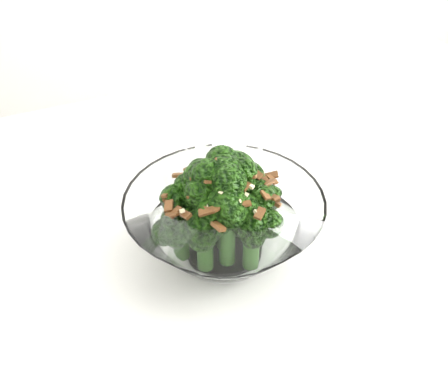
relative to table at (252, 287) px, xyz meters
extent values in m
cube|color=white|center=(0.00, 0.00, 0.05)|extent=(1.38, 1.12, 0.04)
cylinder|color=white|center=(0.42, 0.48, -0.33)|extent=(0.04, 0.04, 0.71)
cylinder|color=white|center=(-0.03, -0.01, 0.07)|extent=(0.08, 0.08, 0.01)
cylinder|color=#275616|center=(-0.03, -0.01, 0.12)|extent=(0.02, 0.02, 0.08)
sphere|color=#22510F|center=(-0.03, -0.01, 0.16)|extent=(0.05, 0.05, 0.05)
cylinder|color=#275616|center=(-0.02, 0.01, 0.11)|extent=(0.02, 0.02, 0.07)
sphere|color=#22510F|center=(-0.02, 0.01, 0.16)|extent=(0.04, 0.04, 0.04)
cylinder|color=#275616|center=(-0.05, 0.00, 0.11)|extent=(0.02, 0.02, 0.07)
sphere|color=#22510F|center=(-0.05, 0.00, 0.15)|extent=(0.04, 0.04, 0.04)
cylinder|color=#275616|center=(-0.03, -0.03, 0.11)|extent=(0.02, 0.02, 0.06)
sphere|color=#22510F|center=(-0.03, -0.03, 0.15)|extent=(0.04, 0.04, 0.04)
cylinder|color=#275616|center=(0.00, -0.01, 0.10)|extent=(0.02, 0.02, 0.05)
sphere|color=#22510F|center=(0.00, -0.01, 0.14)|extent=(0.04, 0.04, 0.04)
cylinder|color=#275616|center=(-0.07, 0.01, 0.10)|extent=(0.02, 0.02, 0.05)
sphere|color=#22510F|center=(-0.07, 0.01, 0.14)|extent=(0.04, 0.04, 0.04)
cylinder|color=#275616|center=(-0.01, -0.04, 0.10)|extent=(0.02, 0.02, 0.05)
sphere|color=#22510F|center=(-0.01, -0.04, 0.13)|extent=(0.04, 0.04, 0.04)
cylinder|color=#275616|center=(-0.06, -0.03, 0.10)|extent=(0.02, 0.02, 0.04)
sphere|color=#22510F|center=(-0.06, -0.03, 0.13)|extent=(0.04, 0.04, 0.04)
cylinder|color=#275616|center=(0.01, 0.02, 0.10)|extent=(0.02, 0.02, 0.04)
sphere|color=#22510F|center=(0.01, 0.02, 0.12)|extent=(0.04, 0.04, 0.04)
cylinder|color=#275616|center=(-0.08, -0.02, 0.10)|extent=(0.02, 0.02, 0.04)
sphere|color=#22510F|center=(-0.08, -0.02, 0.12)|extent=(0.04, 0.04, 0.04)
cylinder|color=#275616|center=(-0.03, 0.03, 0.10)|extent=(0.02, 0.02, 0.04)
sphere|color=#22510F|center=(-0.03, 0.03, 0.13)|extent=(0.04, 0.04, 0.04)
cylinder|color=#275616|center=(-0.06, 0.01, 0.10)|extent=(0.02, 0.02, 0.04)
sphere|color=#22510F|center=(-0.06, 0.01, 0.13)|extent=(0.04, 0.04, 0.04)
cube|color=brown|center=(-0.08, -0.03, 0.14)|extent=(0.01, 0.01, 0.01)
cube|color=brown|center=(-0.07, 0.02, 0.15)|extent=(0.01, 0.01, 0.01)
cube|color=brown|center=(-0.03, -0.02, 0.18)|extent=(0.01, 0.01, 0.00)
cube|color=brown|center=(0.02, 0.00, 0.15)|extent=(0.01, 0.01, 0.01)
cube|color=brown|center=(-0.02, -0.02, 0.17)|extent=(0.01, 0.01, 0.01)
cube|color=brown|center=(0.01, -0.03, 0.15)|extent=(0.01, 0.01, 0.01)
cube|color=brown|center=(0.02, 0.01, 0.15)|extent=(0.01, 0.01, 0.01)
cube|color=brown|center=(-0.09, 0.00, 0.15)|extent=(0.01, 0.01, 0.01)
cube|color=brown|center=(-0.05, -0.02, 0.17)|extent=(0.01, 0.01, 0.01)
cube|color=brown|center=(0.01, -0.01, 0.15)|extent=(0.01, 0.01, 0.01)
cube|color=brown|center=(0.00, -0.03, 0.16)|extent=(0.01, 0.01, 0.01)
cube|color=brown|center=(-0.04, -0.01, 0.18)|extent=(0.01, 0.01, 0.00)
cube|color=brown|center=(-0.04, 0.01, 0.17)|extent=(0.01, 0.01, 0.01)
cube|color=brown|center=(-0.03, 0.03, 0.15)|extent=(0.01, 0.01, 0.01)
cube|color=brown|center=(-0.01, -0.01, 0.17)|extent=(0.01, 0.01, 0.01)
cube|color=brown|center=(-0.05, -0.04, 0.16)|extent=(0.01, 0.01, 0.01)
cube|color=brown|center=(-0.06, 0.01, 0.16)|extent=(0.02, 0.01, 0.01)
cube|color=brown|center=(0.01, -0.03, 0.15)|extent=(0.01, 0.01, 0.01)
cube|color=brown|center=(-0.09, -0.02, 0.15)|extent=(0.01, 0.01, 0.01)
cube|color=brown|center=(-0.06, 0.03, 0.15)|extent=(0.01, 0.01, 0.01)
cube|color=brown|center=(0.01, -0.01, 0.16)|extent=(0.02, 0.01, 0.00)
cube|color=brown|center=(-0.05, 0.00, 0.17)|extent=(0.01, 0.01, 0.01)
cube|color=brown|center=(-0.04, 0.04, 0.15)|extent=(0.01, 0.01, 0.01)
cube|color=brown|center=(-0.07, -0.04, 0.15)|extent=(0.01, 0.01, 0.01)
cube|color=brown|center=(-0.03, -0.03, 0.17)|extent=(0.01, 0.01, 0.01)
cube|color=brown|center=(-0.04, 0.02, 0.16)|extent=(0.01, 0.01, 0.01)
cube|color=brown|center=(-0.05, -0.06, 0.15)|extent=(0.01, 0.02, 0.01)
cube|color=brown|center=(0.01, -0.03, 0.15)|extent=(0.01, 0.02, 0.01)
cube|color=brown|center=(-0.05, -0.04, 0.16)|extent=(0.01, 0.01, 0.01)
cube|color=brown|center=(-0.01, -0.05, 0.15)|extent=(0.01, 0.01, 0.01)
cube|color=brown|center=(0.00, 0.00, 0.16)|extent=(0.01, 0.01, 0.01)
cube|color=brown|center=(-0.05, -0.04, 0.16)|extent=(0.01, 0.01, 0.01)
cube|color=brown|center=(-0.07, 0.02, 0.15)|extent=(0.01, 0.01, 0.01)
cube|color=brown|center=(-0.06, -0.02, 0.16)|extent=(0.01, 0.01, 0.01)
cube|color=brown|center=(-0.09, -0.01, 0.14)|extent=(0.01, 0.01, 0.01)
cube|color=brown|center=(0.00, 0.02, 0.16)|extent=(0.01, 0.01, 0.01)
cube|color=brown|center=(-0.04, -0.01, 0.18)|extent=(0.01, 0.01, 0.01)
cube|color=brown|center=(-0.03, -0.02, 0.17)|extent=(0.01, 0.01, 0.00)
cube|color=brown|center=(-0.02, -0.03, 0.17)|extent=(0.01, 0.01, 0.00)
cube|color=brown|center=(-0.05, -0.01, 0.17)|extent=(0.01, 0.01, 0.00)
cube|color=brown|center=(-0.02, -0.04, 0.16)|extent=(0.01, 0.01, 0.00)
cube|color=brown|center=(-0.08, -0.03, 0.14)|extent=(0.01, 0.01, 0.01)
cube|color=brown|center=(-0.04, 0.01, 0.17)|extent=(0.01, 0.01, 0.01)
cube|color=brown|center=(-0.06, -0.01, 0.17)|extent=(0.01, 0.01, 0.01)
cube|color=beige|center=(-0.04, -0.02, 0.18)|extent=(0.00, 0.00, 0.00)
cube|color=beige|center=(-0.04, 0.00, 0.18)|extent=(0.01, 0.01, 0.00)
cube|color=beige|center=(-0.01, -0.02, 0.16)|extent=(0.01, 0.01, 0.00)
cube|color=beige|center=(-0.07, 0.01, 0.15)|extent=(0.01, 0.01, 0.00)
cube|color=beige|center=(-0.02, -0.02, 0.18)|extent=(0.00, 0.00, 0.00)
cube|color=beige|center=(0.01, 0.01, 0.15)|extent=(0.00, 0.00, 0.00)
cube|color=beige|center=(-0.03, -0.04, 0.16)|extent=(0.01, 0.01, 0.01)
cube|color=beige|center=(-0.04, -0.03, 0.17)|extent=(0.01, 0.01, 0.00)
cube|color=beige|center=(-0.08, -0.03, 0.15)|extent=(0.01, 0.01, 0.00)
cube|color=beige|center=(0.00, 0.01, 0.16)|extent=(0.01, 0.01, 0.00)
cube|color=beige|center=(-0.03, 0.02, 0.17)|extent=(0.00, 0.01, 0.00)
cube|color=beige|center=(0.02, 0.00, 0.15)|extent=(0.00, 0.00, 0.00)
cube|color=beige|center=(-0.04, 0.03, 0.16)|extent=(0.01, 0.01, 0.00)
cube|color=beige|center=(-0.04, -0.04, 0.16)|extent=(0.00, 0.00, 0.00)
cube|color=beige|center=(-0.05, -0.04, 0.16)|extent=(0.00, 0.00, 0.00)
cube|color=beige|center=(-0.05, 0.04, 0.15)|extent=(0.00, 0.00, 0.00)
cube|color=beige|center=(-0.06, -0.01, 0.17)|extent=(0.01, 0.01, 0.01)
cube|color=beige|center=(-0.01, -0.05, 0.15)|extent=(0.01, 0.01, 0.00)
cube|color=beige|center=(-0.06, 0.00, 0.17)|extent=(0.00, 0.00, 0.00)
cube|color=beige|center=(-0.07, 0.00, 0.16)|extent=(0.01, 0.01, 0.00)
cube|color=beige|center=(-0.08, 0.01, 0.15)|extent=(0.01, 0.01, 0.01)
cube|color=beige|center=(-0.04, -0.04, 0.17)|extent=(0.01, 0.01, 0.00)
cube|color=beige|center=(-0.02, 0.02, 0.16)|extent=(0.00, 0.01, 0.00)
cube|color=beige|center=(-0.02, -0.03, 0.16)|extent=(0.00, 0.01, 0.00)
camera|label=1|loc=(-0.09, -0.38, 0.44)|focal=40.00mm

